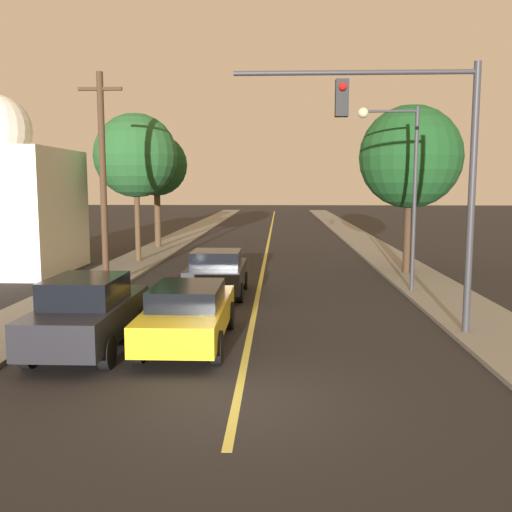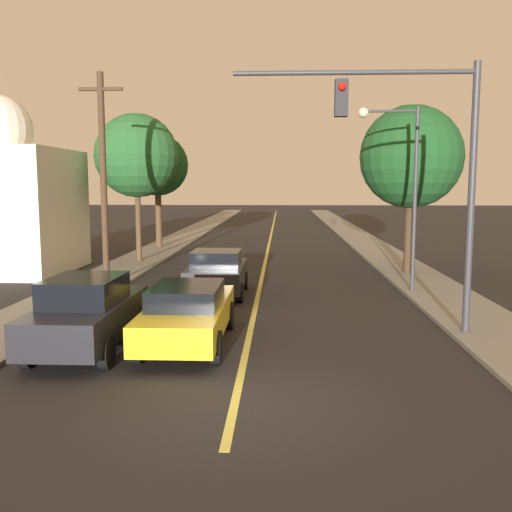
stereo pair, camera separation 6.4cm
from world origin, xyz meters
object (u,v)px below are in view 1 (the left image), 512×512
at_px(tree_left_near, 156,165).
at_px(tree_right_near, 410,157).
at_px(traffic_signal_mast, 417,149).
at_px(tree_left_far, 136,156).
at_px(domed_building_left, 0,201).
at_px(car_near_lane_second, 217,273).
at_px(car_outer_lane_front, 88,313).
at_px(car_near_lane_front, 189,313).
at_px(utility_pole_left, 103,176).
at_px(streetlamp_right, 400,172).

height_order(tree_left_near, tree_right_near, tree_right_near).
xyz_separation_m(traffic_signal_mast, tree_right_near, (2.09, 10.05, 0.28)).
xyz_separation_m(tree_left_far, domed_building_left, (-5.31, -3.12, -2.11)).
bearing_deg(car_near_lane_second, car_outer_lane_front, -108.45).
xyz_separation_m(car_near_lane_front, car_near_lane_second, (0.00, 6.23, 0.02)).
bearing_deg(traffic_signal_mast, tree_left_far, 127.96).
xyz_separation_m(car_near_lane_second, tree_right_near, (7.69, 4.90, 4.20)).
bearing_deg(tree_left_near, domed_building_left, -117.67).
bearing_deg(car_near_lane_front, tree_right_near, 55.37).
bearing_deg(utility_pole_left, domed_building_left, 146.26).
distance_m(streetlamp_right, tree_left_near, 18.07).
distance_m(car_near_lane_front, tree_left_far, 15.88).
distance_m(car_near_lane_second, utility_pole_left, 5.59).
xyz_separation_m(car_near_lane_second, tree_left_far, (-4.83, 8.22, 4.46)).
distance_m(car_near_lane_front, tree_left_near, 21.82).
distance_m(car_outer_lane_front, tree_right_near, 15.90).
relative_size(traffic_signal_mast, tree_left_far, 0.94).
distance_m(traffic_signal_mast, tree_left_near, 22.45).
bearing_deg(tree_right_near, tree_left_near, 143.19).
xyz_separation_m(car_near_lane_second, streetlamp_right, (6.40, 0.70, 3.52)).
bearing_deg(streetlamp_right, car_near_lane_second, -173.80).
relative_size(streetlamp_right, tree_left_near, 0.95).
relative_size(streetlamp_right, domed_building_left, 0.83).
height_order(car_outer_lane_front, tree_right_near, tree_right_near).
height_order(car_outer_lane_front, traffic_signal_mast, traffic_signal_mast).
bearing_deg(streetlamp_right, tree_right_near, 72.99).
relative_size(streetlamp_right, utility_pole_left, 0.83).
height_order(traffic_signal_mast, tree_left_far, tree_left_far).
xyz_separation_m(car_outer_lane_front, tree_left_near, (-2.93, 21.33, 4.13)).
xyz_separation_m(traffic_signal_mast, tree_left_far, (-10.43, 13.37, 0.53)).
distance_m(traffic_signal_mast, tree_left_far, 16.97).
bearing_deg(streetlamp_right, tree_left_far, 146.18).
height_order(traffic_signal_mast, streetlamp_right, traffic_signal_mast).
height_order(car_near_lane_front, car_near_lane_second, car_near_lane_second).
distance_m(car_outer_lane_front, traffic_signal_mast, 8.91).
distance_m(tree_left_near, tree_right_near, 16.09).
bearing_deg(traffic_signal_mast, tree_right_near, 78.27).
bearing_deg(domed_building_left, car_near_lane_second, -26.72).
bearing_deg(traffic_signal_mast, domed_building_left, 146.92).
relative_size(car_near_lane_front, tree_right_near, 0.70).
height_order(car_near_lane_second, traffic_signal_mast, traffic_signal_mast).
height_order(utility_pole_left, tree_left_far, utility_pole_left).
bearing_deg(streetlamp_right, car_near_lane_front, -132.74).
height_order(tree_left_near, tree_left_far, tree_left_far).
height_order(car_near_lane_front, streetlamp_right, streetlamp_right).
bearing_deg(traffic_signal_mast, car_outer_lane_front, -168.22).
bearing_deg(tree_left_far, streetlamp_right, -33.82).
bearing_deg(tree_left_far, domed_building_left, -149.56).
height_order(streetlamp_right, tree_right_near, tree_right_near).
bearing_deg(traffic_signal_mast, streetlamp_right, 82.20).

